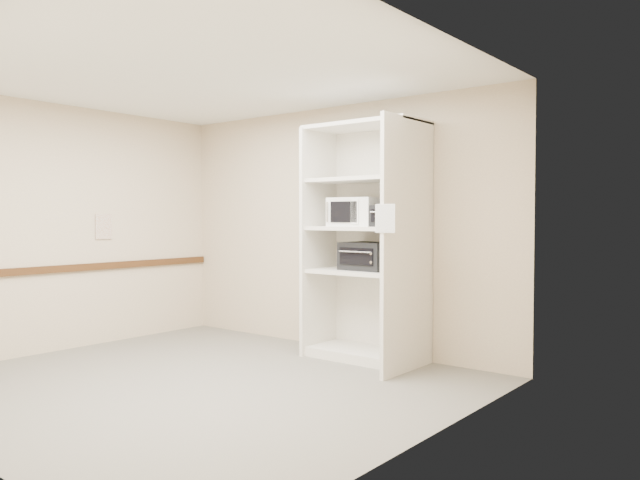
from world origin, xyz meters
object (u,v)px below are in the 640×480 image
Objects in this scene: toaster_oven_upper at (393,216)px; microwave at (355,212)px; toaster_oven_lower at (368,256)px; shelving_unit at (369,250)px.

microwave is at bearing 179.02° from toaster_oven_upper.
microwave is at bearing -165.41° from toaster_oven_lower.
toaster_oven_lower is at bearing 134.99° from shelving_unit.
shelving_unit is at bearing 177.36° from toaster_oven_upper.
shelving_unit is 6.56× the size of toaster_oven_upper.
toaster_oven_upper is (0.30, -0.04, 0.35)m from shelving_unit.
shelving_unit is at bearing -41.51° from toaster_oven_lower.
shelving_unit is 4.69× the size of toaster_oven_lower.
microwave is at bearing 176.36° from shelving_unit.
toaster_oven_lower is at bearing 171.90° from toaster_oven_upper.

